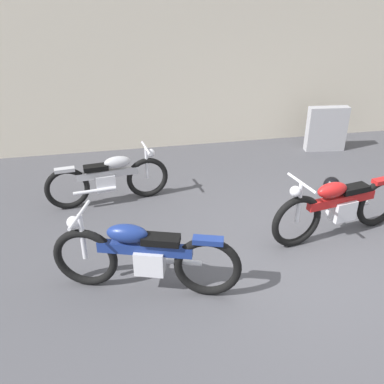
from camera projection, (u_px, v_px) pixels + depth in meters
name	position (u px, v px, depth m)	size (l,w,h in m)	color
ground_plane	(315.00, 260.00, 5.42)	(40.00, 40.00, 0.00)	#47474C
building_wall	(227.00, 59.00, 8.48)	(18.00, 0.30, 3.41)	beige
stone_marker	(326.00, 129.00, 8.54)	(0.79, 0.20, 0.90)	#9E9EA3
helmet	(332.00, 185.00, 7.01)	(0.27, 0.27, 0.27)	black
motorcycle_red	(339.00, 206.00, 5.73)	(2.08, 0.67, 0.94)	black
motorcycle_blue	(144.00, 256.00, 4.72)	(2.06, 0.89, 0.96)	black
motorcycle_silver	(109.00, 178.00, 6.59)	(1.91, 0.54, 0.86)	black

